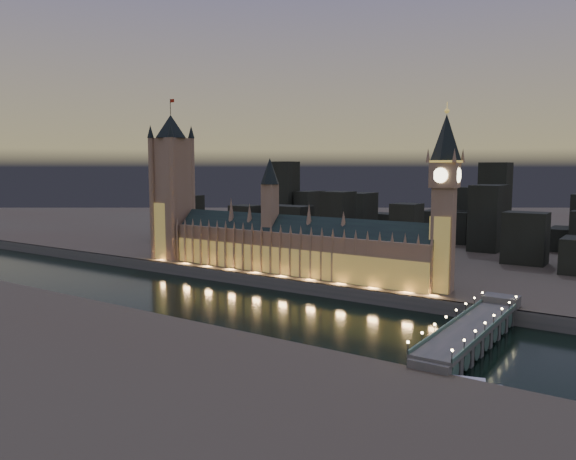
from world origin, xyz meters
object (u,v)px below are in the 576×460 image
Objects in this scene: elizabeth_tower at (445,187)px; river_boat at (455,385)px; westminster_bridge at (474,333)px; victoria_tower at (172,180)px; palace_of_westminster at (293,246)px.

elizabeth_tower is 2.67× the size of river_boat.
westminster_bridge is at bearing -60.27° from elizabeth_tower.
victoria_tower reaches higher than river_boat.
victoria_tower is (-114.17, 0.18, 43.29)m from palace_of_westminster.
palace_of_westminster is 122.11m from victoria_tower.
elizabeth_tower is at bearing 119.73° from westminster_bridge.
palace_of_westminster reaches higher than westminster_bridge.
elizabeth_tower is (103.83, 0.17, 41.81)m from palace_of_westminster.
river_boat is at bearing -38.57° from palace_of_westminster.
elizabeth_tower is at bearing 0.10° from palace_of_westminster.
westminster_bridge is at bearing 99.37° from river_boat.
victoria_tower is 1.15× the size of elizabeth_tower.
palace_of_westminster is 4.99× the size of river_boat.
victoria_tower is 3.07× the size of river_boat.
palace_of_westminster is 111.93m from elizabeth_tower.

